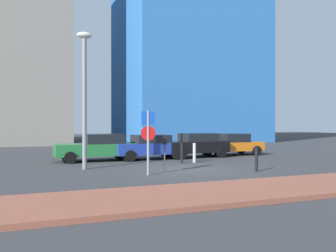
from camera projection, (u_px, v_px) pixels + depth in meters
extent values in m
plane|color=#38383A|center=(186.00, 170.00, 16.63)|extent=(120.00, 120.00, 0.00)
cube|color=#93513D|center=(265.00, 189.00, 11.29)|extent=(40.00, 3.15, 0.14)
cube|color=#237238|center=(96.00, 149.00, 20.46)|extent=(4.56, 1.86, 0.66)
cube|color=black|center=(103.00, 139.00, 20.61)|extent=(2.09, 1.71, 0.54)
cylinder|color=black|center=(70.00, 158.00, 19.02)|extent=(0.64, 0.22, 0.64)
cylinder|color=black|center=(66.00, 155.00, 20.72)|extent=(0.64, 0.22, 0.64)
cylinder|color=black|center=(127.00, 156.00, 20.20)|extent=(0.64, 0.22, 0.64)
cylinder|color=black|center=(119.00, 153.00, 21.91)|extent=(0.64, 0.22, 0.64)
cube|color=#1E389E|center=(149.00, 148.00, 21.42)|extent=(4.26, 1.90, 0.66)
cube|color=black|center=(151.00, 139.00, 21.46)|extent=(2.08, 1.70, 0.47)
cylinder|color=black|center=(130.00, 156.00, 20.02)|extent=(0.65, 0.24, 0.64)
cylinder|color=black|center=(121.00, 154.00, 21.66)|extent=(0.65, 0.24, 0.64)
cylinder|color=black|center=(177.00, 154.00, 21.18)|extent=(0.65, 0.24, 0.64)
cylinder|color=black|center=(165.00, 152.00, 22.82)|extent=(0.65, 0.24, 0.64)
cube|color=black|center=(195.00, 147.00, 22.61)|extent=(4.15, 1.85, 0.69)
cube|color=black|center=(198.00, 137.00, 22.69)|extent=(2.21, 1.62, 0.50)
cylinder|color=black|center=(182.00, 154.00, 21.28)|extent=(0.65, 0.25, 0.64)
cylinder|color=black|center=(170.00, 152.00, 22.78)|extent=(0.65, 0.25, 0.64)
cylinder|color=black|center=(221.00, 153.00, 22.45)|extent=(0.65, 0.25, 0.64)
cylinder|color=black|center=(208.00, 151.00, 23.95)|extent=(0.65, 0.25, 0.64)
cube|color=orange|center=(231.00, 146.00, 24.20)|extent=(4.24, 1.84, 0.57)
cube|color=black|center=(232.00, 138.00, 24.25)|extent=(1.85, 1.66, 0.56)
cylinder|color=black|center=(219.00, 152.00, 22.82)|extent=(0.64, 0.23, 0.64)
cylinder|color=black|center=(205.00, 150.00, 24.45)|extent=(0.64, 0.23, 0.64)
cylinder|color=black|center=(257.00, 151.00, 23.95)|extent=(0.64, 0.23, 0.64)
cylinder|color=black|center=(241.00, 149.00, 25.58)|extent=(0.64, 0.23, 0.64)
cylinder|color=gray|center=(148.00, 143.00, 14.86)|extent=(0.10, 0.10, 2.64)
cube|color=#1447B7|center=(148.00, 118.00, 14.85)|extent=(0.54, 0.17, 0.55)
cylinder|color=red|center=(148.00, 133.00, 14.86)|extent=(0.59, 0.17, 0.60)
cylinder|color=#4C4C51|center=(165.00, 158.00, 15.60)|extent=(0.08, 0.08, 1.21)
cube|color=black|center=(165.00, 141.00, 15.60)|extent=(0.18, 0.14, 0.28)
cylinder|color=gray|center=(84.00, 104.00, 16.75)|extent=(0.20, 0.20, 6.05)
ellipsoid|color=silver|center=(84.00, 35.00, 16.73)|extent=(0.70, 0.36, 0.30)
cylinder|color=#B7B7BC|center=(194.00, 153.00, 19.65)|extent=(0.17, 0.17, 1.05)
cylinder|color=black|center=(182.00, 153.00, 19.19)|extent=(0.13, 0.13, 1.09)
cylinder|color=black|center=(256.00, 159.00, 15.95)|extent=(0.14, 0.14, 1.06)
cube|color=#3372BF|center=(188.00, 27.00, 43.64)|extent=(15.72, 12.79, 27.43)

